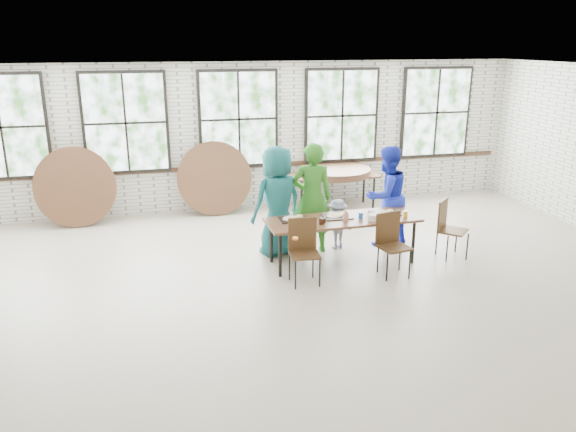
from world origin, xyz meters
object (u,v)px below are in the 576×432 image
Objects in this scene: dining_table at (343,222)px; chair_near_right at (391,239)px; storage_table at (334,177)px; chair_near_left at (303,245)px.

chair_near_right reaches higher than dining_table.
dining_table is at bearing 122.74° from chair_near_right.
storage_table is at bearing 73.91° from chair_near_right.
dining_table is 0.96m from chair_near_left.
chair_near_left is 1.35m from chair_near_right.
chair_near_right is at bearing -47.41° from dining_table.
chair_near_left is 3.81m from storage_table.
chair_near_right reaches higher than storage_table.
chair_near_right is 3.50m from storage_table.
chair_near_left reaches higher than storage_table.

